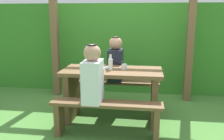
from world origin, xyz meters
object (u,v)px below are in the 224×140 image
at_px(person_black_coat, 116,61).
at_px(bottle_left, 110,64).
at_px(picnic_table, 112,86).
at_px(bench_far, 116,89).
at_px(bench_near, 106,112).
at_px(cell_phone, 106,68).
at_px(person_white_shirt, 93,76).
at_px(drinking_glass, 124,67).

relative_size(person_black_coat, bottle_left, 3.32).
relative_size(picnic_table, person_black_coat, 1.95).
distance_m(bench_far, bottle_left, 0.73).
bearing_deg(bench_near, bench_far, 90.00).
xyz_separation_m(bottle_left, cell_phone, (-0.08, 0.10, -0.08)).
bearing_deg(person_white_shirt, drinking_glass, 58.07).
height_order(bench_far, person_black_coat, person_black_coat).
height_order(picnic_table, bench_far, picnic_table).
distance_m(drinking_glass, cell_phone, 0.28).
relative_size(bench_near, person_black_coat, 1.95).
relative_size(person_white_shirt, cell_phone, 5.14).
height_order(person_white_shirt, person_black_coat, same).
bearing_deg(cell_phone, drinking_glass, 2.63).
relative_size(picnic_table, drinking_glass, 17.98).
distance_m(picnic_table, bench_far, 0.54).
height_order(person_white_shirt, bottle_left, person_white_shirt).
height_order(picnic_table, person_white_shirt, person_white_shirt).
bearing_deg(person_white_shirt, bench_far, 80.49).
relative_size(picnic_table, bottle_left, 6.46).
height_order(bench_near, person_black_coat, person_black_coat).
bearing_deg(cell_phone, person_white_shirt, -83.46).
relative_size(person_black_coat, cell_phone, 5.14).
height_order(bench_near, bench_far, same).
bearing_deg(cell_phone, person_black_coat, 91.14).
xyz_separation_m(picnic_table, cell_phone, (-0.10, 0.09, 0.25)).
distance_m(picnic_table, person_black_coat, 0.57).
relative_size(person_white_shirt, person_black_coat, 1.00).
bearing_deg(picnic_table, person_white_shirt, -108.58).
xyz_separation_m(bench_near, drinking_glass, (0.17, 0.55, 0.47)).
bearing_deg(bottle_left, cell_phone, 128.87).
xyz_separation_m(person_white_shirt, bottle_left, (0.15, 0.49, 0.06)).
xyz_separation_m(bench_near, person_white_shirt, (-0.17, 0.00, 0.46)).
bearing_deg(picnic_table, cell_phone, 137.83).
xyz_separation_m(bench_far, cell_phone, (-0.10, -0.41, 0.44)).
bearing_deg(picnic_table, bench_far, 90.00).
distance_m(person_black_coat, drinking_glass, 0.50).
distance_m(bench_near, person_black_coat, 1.11).
relative_size(picnic_table, bench_far, 1.00).
bearing_deg(drinking_glass, person_black_coat, 111.50).
bearing_deg(person_black_coat, bench_near, -89.29).
bearing_deg(bottle_left, person_black_coat, 89.13).
bearing_deg(person_white_shirt, bottle_left, 73.25).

